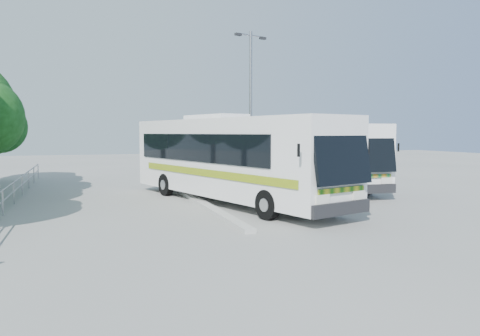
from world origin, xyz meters
name	(u,v)px	position (x,y,z in m)	size (l,w,h in m)	color
ground	(253,203)	(0.00, 0.00, 0.00)	(100.00, 100.00, 0.00)	#989893
kerb_divider	(192,197)	(-2.30, 2.00, 0.07)	(0.40, 16.00, 0.15)	#B2B2AD
railing	(17,185)	(-10.00, 4.00, 0.74)	(0.06, 22.00, 1.00)	gray
coach_main	(229,157)	(-0.99, 0.38, 2.03)	(6.42, 13.51, 3.70)	white
coach_adjacent	(314,153)	(5.49, 4.83, 1.92)	(3.34, 12.76, 3.50)	white
lamppost	(251,102)	(2.00, 5.87, 4.84)	(2.10, 0.85, 8.78)	gray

